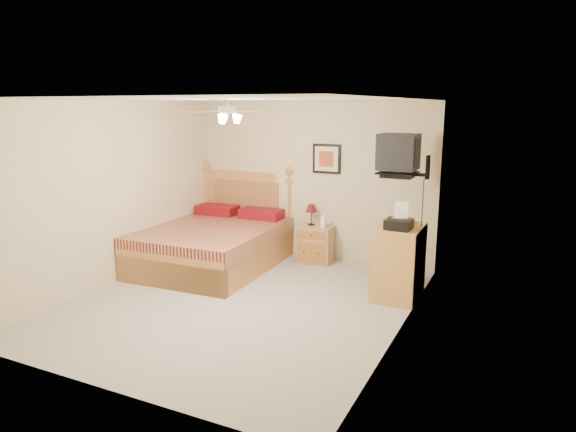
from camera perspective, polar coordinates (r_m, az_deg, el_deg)
floor at (r=6.58m, az=-5.32°, el=-9.56°), size 4.50×4.50×0.00m
ceiling at (r=6.12m, az=-5.79°, el=12.77°), size 4.00×4.50×0.04m
wall_back at (r=8.21m, az=2.57°, el=3.89°), size 4.00×0.04×2.50m
wall_front at (r=4.50m, az=-20.44°, el=-3.79°), size 4.00×0.04×2.50m
wall_left at (r=7.45m, az=-18.87°, el=2.39°), size 0.04×4.50×2.50m
wall_right at (r=5.49m, az=12.67°, el=-0.54°), size 0.04×4.50×2.50m
bed at (r=7.86m, az=-8.43°, el=-0.35°), size 1.83×2.36×1.49m
nightstand at (r=8.11m, az=3.04°, el=-3.15°), size 0.57×0.45×0.58m
table_lamp at (r=8.11m, az=2.61°, el=0.15°), size 0.23×0.23×0.33m
lotion_bottle at (r=7.94m, az=3.96°, el=-0.44°), size 0.13×0.13×0.25m
framed_picture at (r=8.05m, az=4.32°, el=6.36°), size 0.46×0.04×0.46m
dresser at (r=6.76m, az=12.20°, el=-5.00°), size 0.56×0.80×0.93m
fax_machine at (r=6.46m, az=12.22°, el=-0.02°), size 0.32×0.34×0.33m
magazine_lower at (r=6.90m, az=12.18°, el=-0.52°), size 0.23×0.30×0.03m
magazine_upper at (r=6.88m, az=12.33°, el=-0.37°), size 0.19×0.25×0.02m
wall_tv at (r=6.75m, az=13.41°, el=6.57°), size 0.56×0.46×0.58m
ceiling_fan at (r=5.95m, az=-6.77°, el=11.42°), size 1.14×1.14×0.28m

